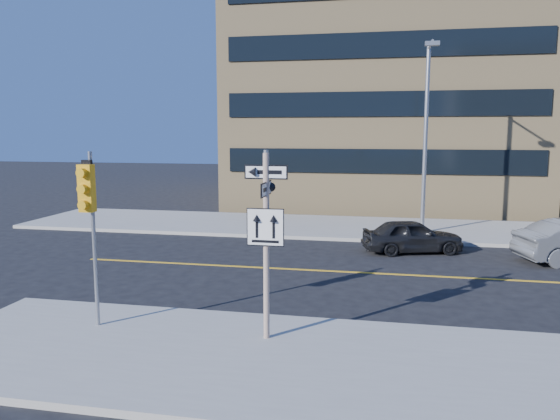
% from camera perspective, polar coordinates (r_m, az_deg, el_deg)
% --- Properties ---
extents(ground, '(120.00, 120.00, 0.00)m').
position_cam_1_polar(ground, '(14.52, 0.81, -10.20)').
color(ground, black).
rests_on(ground, ground).
extents(sign_pole, '(0.92, 0.92, 4.06)m').
position_cam_1_polar(sign_pole, '(11.52, -1.46, -2.55)').
color(sign_pole, silver).
rests_on(sign_pole, near_sidewalk).
extents(traffic_signal, '(0.32, 0.45, 4.00)m').
position_cam_1_polar(traffic_signal, '(12.78, -19.40, 0.74)').
color(traffic_signal, gray).
rests_on(traffic_signal, near_sidewalk).
extents(parked_car_a, '(2.54, 4.03, 1.28)m').
position_cam_1_polar(parked_car_a, '(21.37, 13.65, -2.65)').
color(parked_car_a, black).
rests_on(parked_car_a, ground).
extents(streetlight_a, '(0.55, 2.25, 8.00)m').
position_cam_1_polar(streetlight_a, '(24.34, 15.04, 8.36)').
color(streetlight_a, gray).
rests_on(streetlight_a, far_sidewalk).
extents(building_brick, '(18.00, 18.00, 18.00)m').
position_cam_1_polar(building_brick, '(38.79, 10.90, 14.64)').
color(building_brick, tan).
rests_on(building_brick, ground).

